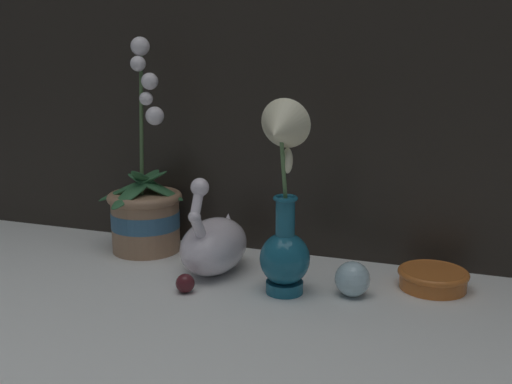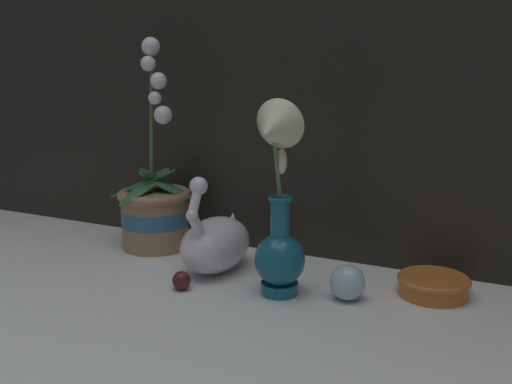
# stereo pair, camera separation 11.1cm
# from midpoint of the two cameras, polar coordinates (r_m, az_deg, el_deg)

# --- Properties ---
(ground_plane) EXTENTS (2.80, 2.80, 0.00)m
(ground_plane) POSITION_cam_midpoint_polar(r_m,az_deg,el_deg) (1.03, -4.66, -10.85)
(ground_plane) COLOR silver
(orchid_potted_plant) EXTENTS (0.20, 0.20, 0.45)m
(orchid_potted_plant) POSITION_cam_midpoint_polar(r_m,az_deg,el_deg) (1.31, -12.91, -1.69)
(orchid_potted_plant) COLOR #9E7556
(orchid_potted_plant) RESTS_ON ground_plane
(swan_figurine) EXTENTS (0.12, 0.20, 0.20)m
(swan_figurine) POSITION_cam_midpoint_polar(r_m,az_deg,el_deg) (1.17, -6.71, -4.89)
(swan_figurine) COLOR white
(swan_figurine) RESTS_ON ground_plane
(blue_vase) EXTENTS (0.09, 0.12, 0.34)m
(blue_vase) POSITION_cam_midpoint_polar(r_m,az_deg,el_deg) (1.02, -0.51, -2.19)
(blue_vase) COLOR #195B75
(blue_vase) RESTS_ON ground_plane
(glass_sphere) EXTENTS (0.06, 0.06, 0.06)m
(glass_sphere) POSITION_cam_midpoint_polar(r_m,az_deg,el_deg) (1.06, 6.19, -8.29)
(glass_sphere) COLOR silver
(glass_sphere) RESTS_ON ground_plane
(amber_dish) EXTENTS (0.13, 0.13, 0.03)m
(amber_dish) POSITION_cam_midpoint_polar(r_m,az_deg,el_deg) (1.12, 13.80, -7.96)
(amber_dish) COLOR #C66628
(amber_dish) RESTS_ON ground_plane
(glass_bauble) EXTENTS (0.03, 0.03, 0.03)m
(glass_bauble) POSITION_cam_midpoint_polar(r_m,az_deg,el_deg) (1.09, -9.72, -8.62)
(glass_bauble) COLOR #4C191E
(glass_bauble) RESTS_ON ground_plane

